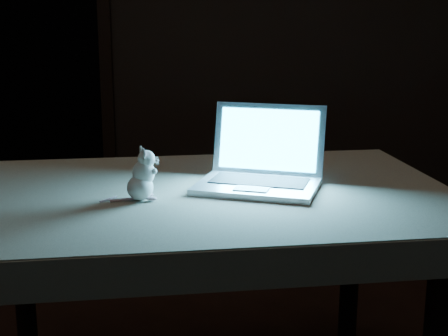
# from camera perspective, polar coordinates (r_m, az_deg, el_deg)

# --- Properties ---
(back_wall) EXTENTS (4.50, 0.04, 2.60)m
(back_wall) POSITION_cam_1_polar(r_m,az_deg,el_deg) (4.31, -2.24, 14.54)
(back_wall) COLOR black
(back_wall) RESTS_ON ground
(doorway) EXTENTS (1.06, 0.36, 2.13)m
(doorway) POSITION_cam_1_polar(r_m,az_deg,el_deg) (4.50, -16.60, 10.97)
(doorway) COLOR black
(doorway) RESTS_ON back_wall
(table) EXTENTS (1.45, 1.05, 0.71)m
(table) POSITION_cam_1_polar(r_m,az_deg,el_deg) (1.98, -1.82, -12.21)
(table) COLOR black
(table) RESTS_ON floor
(tablecloth) EXTENTS (1.49, 1.05, 0.09)m
(tablecloth) POSITION_cam_1_polar(r_m,az_deg,el_deg) (1.85, -4.03, -3.53)
(tablecloth) COLOR #B8AC96
(tablecloth) RESTS_ON table
(laptop) EXTENTS (0.41, 0.38, 0.23)m
(laptop) POSITION_cam_1_polar(r_m,az_deg,el_deg) (1.84, 2.97, 1.59)
(laptop) COLOR silver
(laptop) RESTS_ON tablecloth
(plush_mouse) EXTENTS (0.11, 0.11, 0.14)m
(plush_mouse) POSITION_cam_1_polar(r_m,az_deg,el_deg) (1.75, -7.42, -0.54)
(plush_mouse) COLOR white
(plush_mouse) RESTS_ON tablecloth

